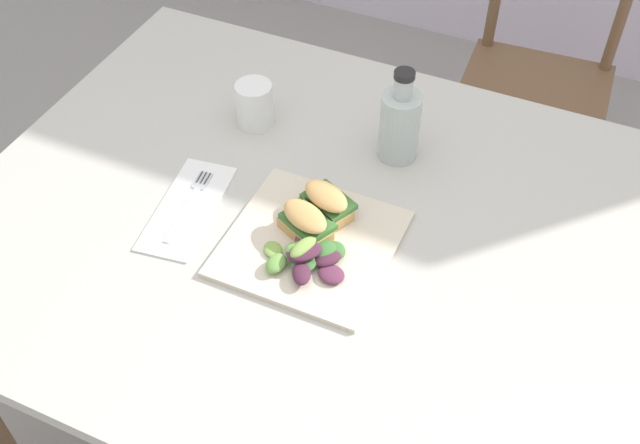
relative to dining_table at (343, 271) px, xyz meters
name	(u,v)px	position (x,y,z in m)	size (l,w,h in m)	color
dining_table	(343,271)	(0.00, 0.00, 0.00)	(1.39, 1.01, 0.74)	#BCB7AD
chair_wooden_far	(536,83)	(0.17, 0.99, -0.19)	(0.42, 0.42, 0.87)	brown
plate_lunch	(311,243)	(-0.04, -0.05, 0.11)	(0.28, 0.28, 0.01)	beige
sandwich_half_front	(306,222)	(-0.06, -0.04, 0.14)	(0.11, 0.10, 0.06)	tan
sandwich_half_back	(327,202)	(-0.05, 0.02, 0.14)	(0.11, 0.10, 0.06)	tan
salad_mixed_greens	(308,256)	(-0.03, -0.09, 0.13)	(0.17, 0.13, 0.04)	#84A84C
napkin_folded	(187,208)	(-0.28, -0.06, 0.11)	(0.10, 0.25, 0.00)	white
fork_on_napkin	(191,200)	(-0.29, -0.04, 0.11)	(0.04, 0.19, 0.00)	silver
bottle_cold_brew	(399,127)	(0.01, 0.23, 0.17)	(0.08, 0.08, 0.19)	#472819
cup_extra_side	(255,105)	(-0.28, 0.21, 0.15)	(0.07, 0.07, 0.09)	white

